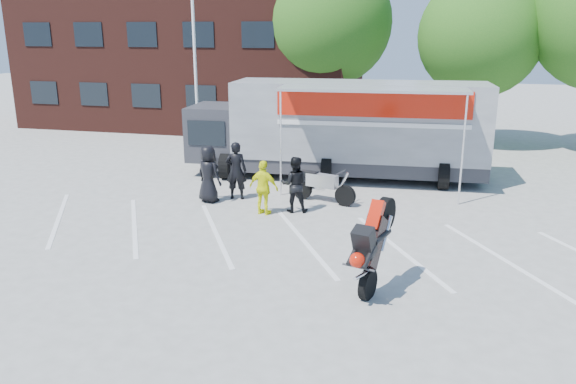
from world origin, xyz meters
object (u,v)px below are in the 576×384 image
at_px(flagpole, 200,34).
at_px(spectator_leather_b, 236,171).
at_px(tree_left, 329,23).
at_px(tree_mid, 480,36).
at_px(spectator_leather_a, 208,174).
at_px(spectator_leather_c, 295,184).
at_px(stunt_bike_rider, 380,285).
at_px(spectator_hivis, 264,188).
at_px(parked_motorcycle, 323,202).
at_px(transporter_truck, 343,177).

relative_size(flagpole, spectator_leather_b, 4.34).
height_order(tree_left, tree_mid, tree_left).
height_order(spectator_leather_a, spectator_leather_c, spectator_leather_a).
bearing_deg(stunt_bike_rider, tree_left, 120.77).
height_order(stunt_bike_rider, spectator_leather_a, spectator_leather_a).
distance_m(spectator_leather_c, spectator_hivis, 0.93).
height_order(tree_mid, spectator_hivis, tree_mid).
relative_size(flagpole, spectator_leather_a, 4.49).
bearing_deg(tree_left, parked_motorcycle, -80.00).
xyz_separation_m(spectator_leather_c, spectator_hivis, (-0.80, -0.47, -0.03)).
height_order(flagpole, parked_motorcycle, flagpole).
bearing_deg(spectator_leather_b, spectator_leather_c, 151.93).
relative_size(spectator_leather_a, spectator_hivis, 1.11).
relative_size(tree_left, spectator_leather_b, 4.69).
bearing_deg(tree_left, stunt_bike_rider, -75.82).
relative_size(tree_mid, spectator_leather_c, 4.62).
distance_m(tree_mid, spectator_hivis, 14.35).
relative_size(tree_left, spectator_leather_c, 5.20).
bearing_deg(parked_motorcycle, spectator_hivis, 154.44).
relative_size(flagpole, tree_left, 0.93).
bearing_deg(stunt_bike_rider, parked_motorcycle, 128.93).
bearing_deg(spectator_hivis, spectator_leather_b, -31.41).
bearing_deg(spectator_leather_c, transporter_truck, -111.47).
bearing_deg(spectator_leather_b, parked_motorcycle, 179.53).
bearing_deg(parked_motorcycle, transporter_truck, 14.83).
bearing_deg(spectator_hivis, spectator_leather_a, -7.32).
bearing_deg(tree_mid, spectator_leather_a, -126.58).
bearing_deg(spectator_leather_c, flagpole, -61.49).
relative_size(parked_motorcycle, spectator_hivis, 1.38).
bearing_deg(tree_mid, tree_left, 171.87).
bearing_deg(spectator_leather_b, tree_left, -99.82).
bearing_deg(spectator_leather_b, transporter_truck, -134.95).
xyz_separation_m(spectator_leather_a, spectator_hivis, (2.02, -0.78, -0.09)).
bearing_deg(transporter_truck, spectator_leather_a, -134.83).
xyz_separation_m(parked_motorcycle, spectator_hivis, (-1.45, -1.59, 0.80)).
xyz_separation_m(spectator_leather_a, spectator_leather_c, (2.83, -0.31, -0.06)).
height_order(tree_mid, spectator_leather_b, tree_mid).
distance_m(flagpole, spectator_leather_b, 7.98).
height_order(tree_mid, spectator_leather_c, tree_mid).
bearing_deg(flagpole, stunt_bike_rider, -52.42).
bearing_deg(stunt_bike_rider, tree_mid, 97.21).
bearing_deg(parked_motorcycle, flagpole, 65.39).
xyz_separation_m(tree_left, spectator_hivis, (0.58, -13.15, -4.77)).
bearing_deg(flagpole, spectator_leather_c, -49.89).
height_order(tree_left, spectator_leather_b, tree_left).
bearing_deg(stunt_bike_rider, spectator_hivis, 149.78).
relative_size(tree_mid, parked_motorcycle, 3.47).
height_order(stunt_bike_rider, spectator_leather_b, spectator_leather_b).
bearing_deg(spectator_leather_b, spectator_hivis, 128.55).
relative_size(stunt_bike_rider, spectator_leather_b, 1.16).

